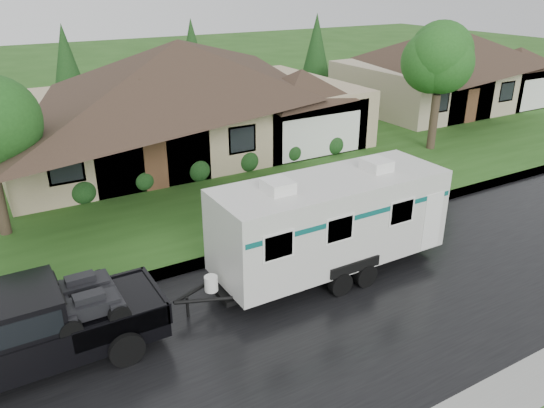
% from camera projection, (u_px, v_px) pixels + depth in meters
% --- Properties ---
extents(ground, '(140.00, 140.00, 0.00)m').
position_uv_depth(ground, '(295.00, 279.00, 16.41)').
color(ground, '#234B17').
rests_on(ground, ground).
extents(road, '(140.00, 8.00, 0.01)m').
position_uv_depth(road, '(334.00, 311.00, 14.82)').
color(road, black).
rests_on(road, ground).
extents(curb, '(140.00, 0.50, 0.15)m').
position_uv_depth(curb, '(260.00, 247.00, 18.16)').
color(curb, gray).
rests_on(curb, ground).
extents(lawn, '(140.00, 26.00, 0.15)m').
position_uv_depth(lawn, '(143.00, 150.00, 28.24)').
color(lawn, '#234B17').
rests_on(lawn, ground).
extents(house_main, '(19.44, 10.80, 6.90)m').
position_uv_depth(house_main, '(187.00, 83.00, 27.00)').
color(house_main, tan).
rests_on(house_main, lawn).
extents(house_neighbor, '(15.12, 9.72, 6.45)m').
position_uv_depth(house_neighbor, '(453.00, 59.00, 36.81)').
color(house_neighbor, tan).
rests_on(house_neighbor, lawn).
extents(tree_right_green, '(3.95, 3.95, 6.54)m').
position_uv_depth(tree_right_green, '(441.00, 61.00, 26.54)').
color(tree_right_green, '#382B1E').
rests_on(tree_right_green, lawn).
extents(shrub_row, '(13.60, 1.00, 1.00)m').
position_uv_depth(shrub_row, '(223.00, 164.00, 24.44)').
color(shrub_row, '#143814').
rests_on(shrub_row, lawn).
extents(pickup_truck, '(6.25, 2.38, 2.08)m').
position_uv_depth(pickup_truck, '(21.00, 329.00, 12.23)').
color(pickup_truck, black).
rests_on(pickup_truck, ground).
extents(travel_trailer, '(7.71, 2.71, 3.46)m').
position_uv_depth(travel_trailer, '(331.00, 219.00, 16.06)').
color(travel_trailer, silver).
rests_on(travel_trailer, ground).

